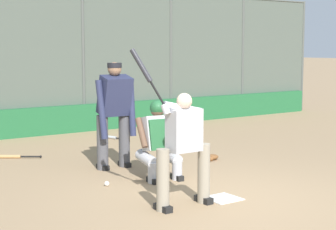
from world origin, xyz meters
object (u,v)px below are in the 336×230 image
Objects in this scene: batter_at_plate at (183,146)px; spare_bat_by_padding at (11,157)px; catcher_behind_plate at (160,139)px; spare_bat_third_base_side at (110,137)px; umpire_home at (115,112)px; baseball_loose at (107,184)px; spare_bat_first_base_side at (184,128)px; fielding_glove_on_dirt at (211,157)px.

batter_at_plate reaches higher than spare_bat_by_padding.
spare_bat_third_base_side is at bearing -102.22° from catcher_behind_plate.
baseball_loose is (0.70, 0.99, -0.92)m from umpire_home.
baseball_loose is at bearing 54.94° from umpire_home.
spare_bat_first_base_side is 5.81m from baseball_loose.
umpire_home is 2.35× the size of spare_bat_by_padding.
spare_bat_first_base_side is at bearing -137.98° from baseball_loose.
spare_bat_third_base_side is (-2.59, -0.90, 0.00)m from spare_bat_by_padding.
umpire_home is at bearing -143.58° from spare_bat_first_base_side.
spare_bat_by_padding is at bearing -37.67° from fielding_glove_on_dirt.
fielding_glove_on_dirt is (-1.76, 0.39, -0.91)m from umpire_home.
batter_at_plate is at bearing 72.79° from catcher_behind_plate.
umpire_home is 2.02m from fielding_glove_on_dirt.
spare_bat_third_base_side is at bearing -110.20° from batter_at_plate.
fielding_glove_on_dirt is at bearing -166.53° from baseball_loose.
baseball_loose reaches higher than spare_bat_first_base_side.
spare_bat_by_padding is 0.92× the size of spare_bat_third_base_side.
catcher_behind_plate reaches higher than spare_bat_first_base_side.
baseball_loose is at bearing -140.36° from spare_bat_first_base_side.
spare_bat_first_base_side is 3.03× the size of fielding_glove_on_dirt.
umpire_home is 4.73m from spare_bat_first_base_side.
fielding_glove_on_dirt is at bearing -121.65° from spare_bat_first_base_side.
catcher_behind_plate reaches higher than spare_bat_by_padding.
spare_bat_by_padding is 2.87m from baseball_loose.
batter_at_plate is 6.78m from spare_bat_first_base_side.
spare_bat_third_base_side is (-1.45, -2.75, -0.93)m from umpire_home.
umpire_home is 1.52m from baseball_loose.
batter_at_plate is 2.31× the size of spare_bat_first_base_side.
batter_at_plate is 2.52m from umpire_home.
spare_bat_by_padding is 4.87m from spare_bat_first_base_side.
spare_bat_first_base_side is (-3.43, -3.98, -0.60)m from catcher_behind_plate.
spare_bat_third_base_side is 4.31m from baseball_loose.
batter_at_plate is at bearing 100.54° from baseball_loose.
catcher_behind_plate is 1.82m from fielding_glove_on_dirt.
fielding_glove_on_dirt is (1.85, 3.30, 0.02)m from spare_bat_first_base_side.
spare_bat_by_padding is at bearing -59.52° from catcher_behind_plate.
fielding_glove_on_dirt is at bearing -136.92° from batter_at_plate.
spare_bat_third_base_side is 3.16m from fielding_glove_on_dirt.
umpire_home reaches higher than fielding_glove_on_dirt.
batter_at_plate is 5.61m from spare_bat_third_base_side.
catcher_behind_plate is 1.48× the size of spare_bat_third_base_side.
fielding_glove_on_dirt is at bearing 177.56° from spare_bat_by_padding.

